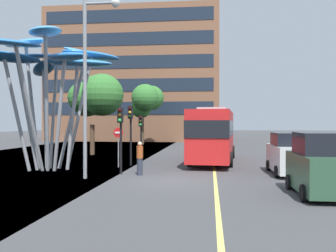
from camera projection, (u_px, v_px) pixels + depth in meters
The scene contains 14 objects.
ground at pixel (154, 182), 17.54m from camera, with size 120.00×240.00×0.10m.
red_bus at pixel (213, 133), 25.84m from camera, with size 3.36×10.58×3.72m.
leaf_sculpture at pixel (49, 61), 21.65m from camera, with size 7.84×10.02×7.98m.
traffic_light_kerb_near at pixel (120, 126), 19.68m from camera, with size 0.28×0.42×3.50m.
traffic_light_kerb_far at pixel (130, 123), 23.70m from camera, with size 0.28×0.42×3.76m.
traffic_light_island_mid at pixel (141, 128), 27.56m from camera, with size 0.28×0.42×3.23m.
car_parked_near at pixel (320, 166), 13.95m from camera, with size 1.92×3.89×2.35m.
car_parked_mid at pixel (290, 155), 19.72m from camera, with size 1.96×4.33×2.19m.
street_lamp at pixel (92, 66), 18.19m from camera, with size 1.83×0.44×8.71m.
tree_pavement_near at pixel (95, 96), 32.11m from camera, with size 4.92×4.11×6.86m.
tree_pavement_far at pixel (147, 100), 46.95m from camera, with size 4.04×5.17×7.48m.
pedestrian at pixel (140, 158), 19.39m from camera, with size 0.34×0.34×1.74m.
no_entry_sign at pixel (118, 141), 22.83m from camera, with size 0.60×0.12×2.41m.
backdrop_building at pixel (137, 78), 59.52m from camera, with size 25.75×12.48×19.76m.
Camera 1 is at (1.92, -17.34, 2.71)m, focal length 40.16 mm.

